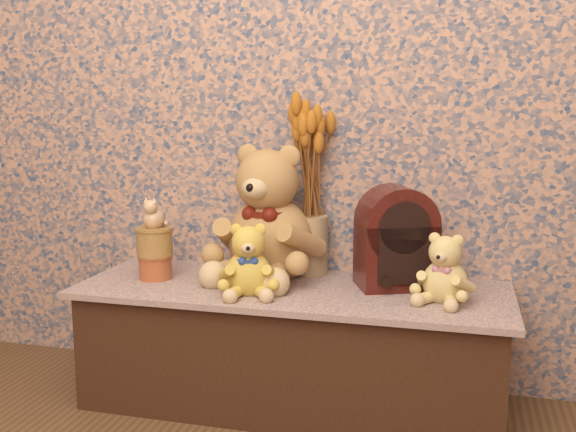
# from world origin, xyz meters

# --- Properties ---
(display_shelf) EXTENTS (1.39, 0.51, 0.40)m
(display_shelf) POSITION_xyz_m (0.00, 1.25, 0.20)
(display_shelf) COLOR #35496D
(display_shelf) RESTS_ON ground
(teddy_large) EXTENTS (0.45, 0.51, 0.48)m
(teddy_large) POSITION_xyz_m (-0.10, 1.36, 0.64)
(teddy_large) COLOR #AB7642
(teddy_large) RESTS_ON display_shelf
(teddy_medium) EXTENTS (0.25, 0.27, 0.24)m
(teddy_medium) POSITION_xyz_m (-0.11, 1.14, 0.52)
(teddy_medium) COLOR gold
(teddy_medium) RESTS_ON display_shelf
(teddy_small) EXTENTS (0.23, 0.25, 0.22)m
(teddy_small) POSITION_xyz_m (0.48, 1.21, 0.51)
(teddy_small) COLOR tan
(teddy_small) RESTS_ON display_shelf
(cathedral_radio) EXTENTS (0.29, 0.25, 0.33)m
(cathedral_radio) POSITION_xyz_m (0.32, 1.34, 0.56)
(cathedral_radio) COLOR #38100A
(cathedral_radio) RESTS_ON display_shelf
(ceramic_vase) EXTENTS (0.12, 0.12, 0.20)m
(ceramic_vase) POSITION_xyz_m (0.02, 1.43, 0.50)
(ceramic_vase) COLOR tan
(ceramic_vase) RESTS_ON display_shelf
(dried_stalks) EXTENTS (0.23, 0.23, 0.42)m
(dried_stalks) POSITION_xyz_m (0.02, 1.43, 0.81)
(dried_stalks) COLOR #BA691D
(dried_stalks) RESTS_ON ceramic_vase
(biscuit_tin_lower) EXTENTS (0.14, 0.14, 0.08)m
(biscuit_tin_lower) POSITION_xyz_m (-0.47, 1.23, 0.44)
(biscuit_tin_lower) COLOR #CB7E3B
(biscuit_tin_lower) RESTS_ON display_shelf
(biscuit_tin_upper) EXTENTS (0.13, 0.13, 0.09)m
(biscuit_tin_upper) POSITION_xyz_m (-0.47, 1.23, 0.53)
(biscuit_tin_upper) COLOR tan
(biscuit_tin_upper) RESTS_ON biscuit_tin_lower
(cat_figurine) EXTENTS (0.09, 0.09, 0.11)m
(cat_figurine) POSITION_xyz_m (-0.47, 1.23, 0.63)
(cat_figurine) COLOR silver
(cat_figurine) RESTS_ON biscuit_tin_upper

